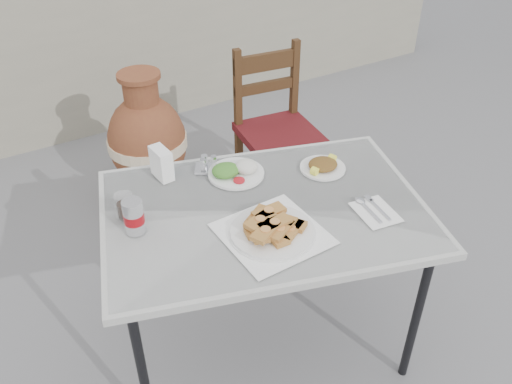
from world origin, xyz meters
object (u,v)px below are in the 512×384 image
chair (276,129)px  salad_rice_plate (235,171)px  pide_plate (272,227)px  condiment_caddy (207,165)px  cafe_table (265,218)px  cola_glass (125,207)px  terracotta_urn (148,142)px  napkin_holder (162,163)px  salad_chopped_plate (323,166)px  soda_can (134,216)px

chair → salad_rice_plate: bearing=-127.0°
pide_plate → condiment_caddy: same height
cafe_table → cola_glass: 0.54m
pide_plate → salad_rice_plate: 0.42m
cafe_table → terracotta_urn: terracotta_urn is taller
salad_rice_plate → napkin_holder: napkin_holder is taller
salad_rice_plate → pide_plate: bearing=-99.8°
salad_rice_plate → terracotta_urn: 1.15m
pide_plate → cola_glass: 0.57m
cafe_table → pide_plate: size_ratio=3.96×
cafe_table → pide_plate: pide_plate is taller
pide_plate → napkin_holder: bearing=109.9°
terracotta_urn → chair: bearing=-33.2°
pide_plate → chair: chair is taller
salad_chopped_plate → condiment_caddy: bearing=150.6°
cafe_table → salad_chopped_plate: bearing=16.6°
pide_plate → terracotta_urn: pide_plate is taller
napkin_holder → salad_chopped_plate: bearing=-30.8°
terracotta_urn → condiment_caddy: bearing=-93.7°
salad_chopped_plate → soda_can: (-0.84, 0.01, 0.05)m
pide_plate → napkin_holder: napkin_holder is taller
napkin_holder → chair: bearing=24.3°
condiment_caddy → terracotta_urn: condiment_caddy is taller
napkin_holder → terracotta_urn: size_ratio=0.16×
salad_rice_plate → terracotta_urn: bearing=91.3°
terracotta_urn → soda_can: bearing=-111.3°
salad_chopped_plate → soda_can: soda_can is taller
soda_can → napkin_holder: size_ratio=1.01×
chair → salad_chopped_plate: bearing=-102.3°
salad_chopped_plate → condiment_caddy: 0.50m
napkin_holder → chair: size_ratio=0.14×
soda_can → condiment_caddy: size_ratio=1.06×
condiment_caddy → salad_rice_plate: bearing=-47.1°
salad_rice_plate → napkin_holder: size_ratio=1.79×
cafe_table → pide_plate: (-0.06, -0.15, 0.09)m
cafe_table → chair: size_ratio=1.51×
cafe_table → salad_chopped_plate: (0.36, 0.11, 0.07)m
soda_can → condiment_caddy: soda_can is taller
cafe_table → condiment_caddy: condiment_caddy is taller
cafe_table → soda_can: bearing=165.9°
cafe_table → soda_can: soda_can is taller
cafe_table → soda_can: size_ratio=10.69×
soda_can → chair: 1.41m
cafe_table → napkin_holder: (-0.26, 0.40, 0.12)m
cafe_table → pide_plate: bearing=-111.4°
cafe_table → chair: 1.13m
salad_rice_plate → napkin_holder: bearing=151.9°
soda_can → cola_glass: soda_can is taller
pide_plate → cola_glass: bearing=138.5°
cafe_table → salad_rice_plate: salad_rice_plate is taller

